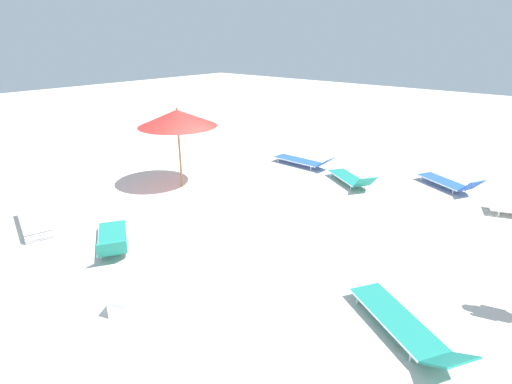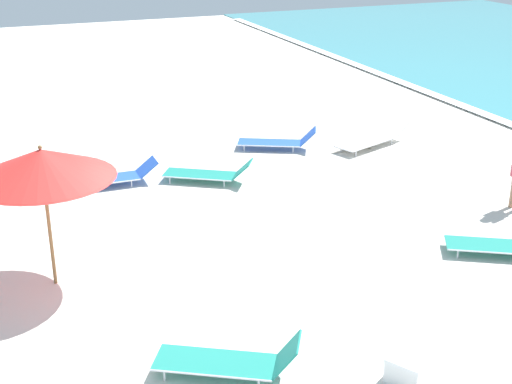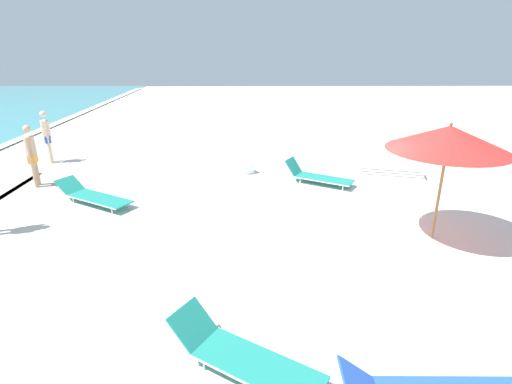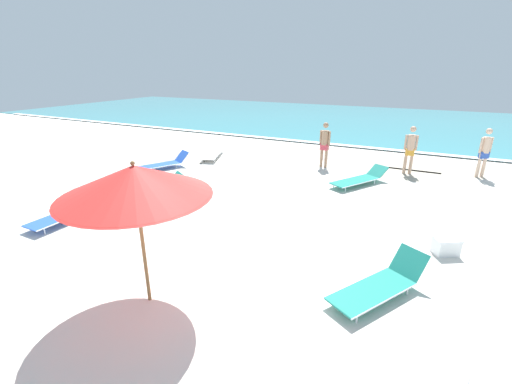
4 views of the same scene
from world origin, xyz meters
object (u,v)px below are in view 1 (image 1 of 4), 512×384
(sun_lounger_near_water_right, at_px, (304,161))
(sun_lounger_mid_beach_pair_a, at_px, (351,178))
(sun_lounger_mid_beach_solo, at_px, (449,182))
(lounger_stack, at_px, (34,221))
(beach_umbrella, at_px, (177,118))
(sun_lounger_beside_umbrella, at_px, (405,325))
(cooler_box, at_px, (124,302))
(sun_lounger_under_umbrella, at_px, (112,240))

(sun_lounger_near_water_right, distance_m, sun_lounger_mid_beach_pair_a, 2.32)
(sun_lounger_mid_beach_solo, bearing_deg, lounger_stack, -9.37)
(beach_umbrella, xyz_separation_m, sun_lounger_beside_umbrella, (2.05, 7.84, -1.94))
(beach_umbrella, relative_size, sun_lounger_near_water_right, 1.06)
(sun_lounger_beside_umbrella, xyz_separation_m, sun_lounger_mid_beach_solo, (-7.23, -1.46, 0.01))
(beach_umbrella, relative_size, sun_lounger_mid_beach_pair_a, 1.20)
(beach_umbrella, distance_m, cooler_box, 6.37)
(sun_lounger_under_umbrella, height_order, cooler_box, sun_lounger_under_umbrella)
(sun_lounger_beside_umbrella, relative_size, cooler_box, 3.70)
(sun_lounger_beside_umbrella, bearing_deg, sun_lounger_mid_beach_pair_a, -114.56)
(lounger_stack, bearing_deg, sun_lounger_mid_beach_pair_a, 165.11)
(lounger_stack, height_order, sun_lounger_mid_beach_solo, sun_lounger_mid_beach_solo)
(beach_umbrella, distance_m, sun_lounger_near_water_right, 4.92)
(sun_lounger_near_water_right, bearing_deg, sun_lounger_mid_beach_pair_a, 75.58)
(sun_lounger_mid_beach_pair_a, bearing_deg, beach_umbrella, -15.51)
(sun_lounger_under_umbrella, relative_size, sun_lounger_near_water_right, 0.87)
(beach_umbrella, bearing_deg, sun_lounger_mid_beach_pair_a, 132.15)
(sun_lounger_near_water_right, relative_size, cooler_box, 3.82)
(sun_lounger_beside_umbrella, bearing_deg, lounger_stack, -45.02)
(lounger_stack, relative_size, sun_lounger_beside_umbrella, 0.89)
(sun_lounger_near_water_right, bearing_deg, cooler_box, 15.70)
(sun_lounger_mid_beach_pair_a, bearing_deg, cooler_box, 32.61)
(lounger_stack, bearing_deg, sun_lounger_beside_umbrella, 119.45)
(sun_lounger_mid_beach_solo, bearing_deg, cooler_box, 13.24)
(lounger_stack, distance_m, cooler_box, 4.54)
(sun_lounger_under_umbrella, relative_size, sun_lounger_mid_beach_solo, 0.96)
(lounger_stack, bearing_deg, sun_lounger_under_umbrella, 120.80)
(beach_umbrella, xyz_separation_m, lounger_stack, (4.19, -0.54, -1.98))
(sun_lounger_under_umbrella, height_order, sun_lounger_near_water_right, sun_lounger_under_umbrella)
(beach_umbrella, bearing_deg, sun_lounger_mid_beach_solo, 129.05)
(beach_umbrella, distance_m, lounger_stack, 4.67)
(sun_lounger_under_umbrella, xyz_separation_m, cooler_box, (1.06, 2.10, -0.04))
(sun_lounger_near_water_right, height_order, cooler_box, sun_lounger_near_water_right)
(sun_lounger_mid_beach_solo, bearing_deg, sun_lounger_under_umbrella, -0.30)
(sun_lounger_under_umbrella, height_order, sun_lounger_mid_beach_solo, sun_lounger_under_umbrella)
(sun_lounger_mid_beach_pair_a, relative_size, cooler_box, 3.37)
(beach_umbrella, relative_size, cooler_box, 4.03)
(sun_lounger_near_water_right, relative_size, sun_lounger_mid_beach_solo, 1.11)
(sun_lounger_beside_umbrella, height_order, sun_lounger_near_water_right, sun_lounger_near_water_right)
(sun_lounger_under_umbrella, bearing_deg, beach_umbrella, -121.31)
(sun_lounger_beside_umbrella, distance_m, sun_lounger_mid_beach_solo, 7.38)
(sun_lounger_mid_beach_solo, height_order, sun_lounger_mid_beach_pair_a, sun_lounger_mid_beach_solo)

